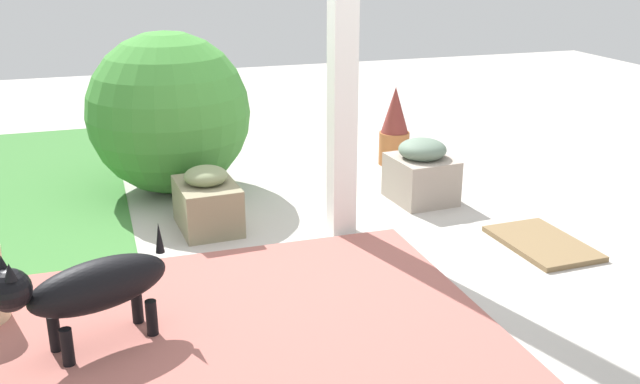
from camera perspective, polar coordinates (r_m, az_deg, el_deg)
name	(u,v)px	position (r m, az deg, el deg)	size (l,w,h in m)	color
ground_plane	(329,250)	(3.93, 0.72, -4.60)	(12.00, 12.00, 0.00)	#B5AEA6
brick_path	(215,342)	(3.09, -8.37, -11.70)	(1.80, 2.40, 0.02)	#A25C53
porch_pillar	(343,48)	(3.90, 1.82, 11.35)	(0.14, 0.14, 2.10)	white
stone_planter_nearest	(421,172)	(4.65, 8.05, 1.57)	(0.43, 0.39, 0.41)	#A09184
stone_planter_mid	(207,202)	(4.21, -8.95, -0.75)	(0.48, 0.35, 0.38)	gray
round_shrub	(169,113)	(4.82, -11.92, 6.17)	(1.06, 1.06, 1.06)	#3E8434
terracotta_pot_spiky	(395,128)	(5.38, 5.95, 5.09)	(0.23, 0.23, 0.59)	#A65F32
dog	(87,287)	(3.03, -18.03, -7.22)	(0.41, 0.71, 0.49)	black
doormat	(542,243)	(4.16, 17.25, -3.91)	(0.60, 0.39, 0.03)	brown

